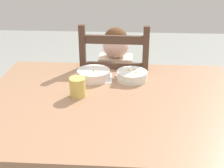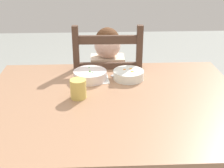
{
  "view_description": "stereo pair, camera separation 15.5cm",
  "coord_description": "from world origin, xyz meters",
  "px_view_note": "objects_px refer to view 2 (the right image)",
  "views": [
    {
      "loc": [
        0.08,
        -1.34,
        1.43
      ],
      "look_at": [
        -0.01,
        0.07,
        0.78
      ],
      "focal_mm": 49.34,
      "sensor_mm": 36.0,
      "label": 1
    },
    {
      "loc": [
        -0.07,
        -1.35,
        1.43
      ],
      "look_at": [
        -0.01,
        0.07,
        0.78
      ],
      "focal_mm": 49.34,
      "sensor_mm": 36.0,
      "label": 2
    }
  ],
  "objects_px": {
    "dining_chair": "(108,98)",
    "spoon": "(117,77)",
    "bowl_of_carrots": "(128,75)",
    "bowl_of_peas": "(90,75)",
    "dining_table": "(114,116)",
    "child_figure": "(108,76)",
    "drinking_cup": "(78,89)"
  },
  "relations": [
    {
      "from": "dining_chair",
      "to": "spoon",
      "type": "xyz_separation_m",
      "value": [
        0.05,
        -0.27,
        0.27
      ]
    },
    {
      "from": "bowl_of_carrots",
      "to": "bowl_of_peas",
      "type": "bearing_deg",
      "value": -179.99
    },
    {
      "from": "spoon",
      "to": "dining_table",
      "type": "bearing_deg",
      "value": -96.7
    },
    {
      "from": "spoon",
      "to": "child_figure",
      "type": "bearing_deg",
      "value": 99.77
    },
    {
      "from": "dining_table",
      "to": "spoon",
      "type": "distance_m",
      "value": 0.3
    },
    {
      "from": "dining_chair",
      "to": "child_figure",
      "type": "relative_size",
      "value": 1.06
    },
    {
      "from": "bowl_of_peas",
      "to": "bowl_of_carrots",
      "type": "distance_m",
      "value": 0.22
    },
    {
      "from": "dining_table",
      "to": "dining_chair",
      "type": "bearing_deg",
      "value": 91.51
    },
    {
      "from": "bowl_of_peas",
      "to": "spoon",
      "type": "distance_m",
      "value": 0.16
    },
    {
      "from": "dining_chair",
      "to": "drinking_cup",
      "type": "height_order",
      "value": "dining_chair"
    },
    {
      "from": "child_figure",
      "to": "bowl_of_peas",
      "type": "relative_size",
      "value": 5.06
    },
    {
      "from": "dining_table",
      "to": "spoon",
      "type": "bearing_deg",
      "value": 83.3
    },
    {
      "from": "dining_table",
      "to": "drinking_cup",
      "type": "xyz_separation_m",
      "value": [
        -0.18,
        0.03,
        0.14
      ]
    },
    {
      "from": "dining_table",
      "to": "bowl_of_carrots",
      "type": "relative_size",
      "value": 7.56
    },
    {
      "from": "dining_table",
      "to": "drinking_cup",
      "type": "relative_size",
      "value": 13.39
    },
    {
      "from": "drinking_cup",
      "to": "bowl_of_carrots",
      "type": "bearing_deg",
      "value": 39.4
    },
    {
      "from": "bowl_of_carrots",
      "to": "spoon",
      "type": "xyz_separation_m",
      "value": [
        -0.06,
        0.03,
        -0.02
      ]
    },
    {
      "from": "child_figure",
      "to": "bowl_of_peas",
      "type": "distance_m",
      "value": 0.34
    },
    {
      "from": "child_figure",
      "to": "drinking_cup",
      "type": "relative_size",
      "value": 9.7
    },
    {
      "from": "child_figure",
      "to": "spoon",
      "type": "height_order",
      "value": "child_figure"
    },
    {
      "from": "bowl_of_peas",
      "to": "bowl_of_carrots",
      "type": "xyz_separation_m",
      "value": [
        0.22,
        0.0,
        -0.0
      ]
    },
    {
      "from": "spoon",
      "to": "drinking_cup",
      "type": "xyz_separation_m",
      "value": [
        -0.21,
        -0.25,
        0.04
      ]
    },
    {
      "from": "dining_table",
      "to": "dining_chair",
      "type": "relative_size",
      "value": 1.31
    },
    {
      "from": "drinking_cup",
      "to": "dining_chair",
      "type": "bearing_deg",
      "value": 72.66
    },
    {
      "from": "dining_table",
      "to": "child_figure",
      "type": "distance_m",
      "value": 0.54
    },
    {
      "from": "drinking_cup",
      "to": "bowl_of_peas",
      "type": "bearing_deg",
      "value": 76.32
    },
    {
      "from": "child_figure",
      "to": "bowl_of_peas",
      "type": "xyz_separation_m",
      "value": [
        -0.11,
        -0.29,
        0.13
      ]
    },
    {
      "from": "dining_table",
      "to": "bowl_of_peas",
      "type": "height_order",
      "value": "bowl_of_peas"
    },
    {
      "from": "bowl_of_carrots",
      "to": "spoon",
      "type": "height_order",
      "value": "bowl_of_carrots"
    },
    {
      "from": "bowl_of_peas",
      "to": "dining_chair",
      "type": "bearing_deg",
      "value": 69.99
    },
    {
      "from": "dining_table",
      "to": "bowl_of_carrots",
      "type": "distance_m",
      "value": 0.29
    },
    {
      "from": "dining_chair",
      "to": "spoon",
      "type": "bearing_deg",
      "value": -80.11
    }
  ]
}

